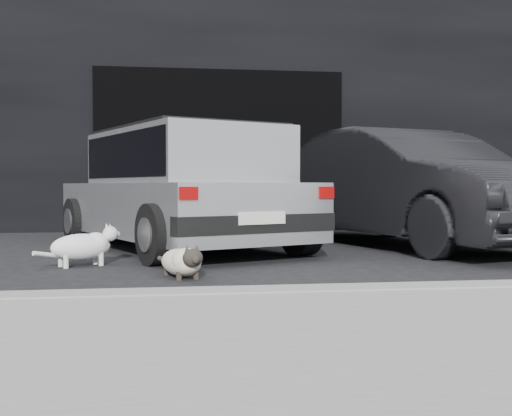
{
  "coord_description": "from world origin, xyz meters",
  "views": [
    {
      "loc": [
        0.11,
        -6.36,
        0.73
      ],
      "look_at": [
        0.95,
        -0.44,
        0.52
      ],
      "focal_mm": 45.0,
      "sensor_mm": 36.0,
      "label": 1
    }
  ],
  "objects": [
    {
      "name": "building_facade",
      "position": [
        1.0,
        6.0,
        2.5
      ],
      "size": [
        34.0,
        4.0,
        5.0
      ],
      "primitive_type": "cube",
      "color": "black",
      "rests_on": "ground"
    },
    {
      "name": "silver_hatchback",
      "position": [
        0.29,
        1.02,
        0.75
      ],
      "size": [
        3.0,
        4.09,
        1.38
      ],
      "rotation": [
        0.0,
        0.0,
        0.4
      ],
      "color": "silver",
      "rests_on": "ground"
    },
    {
      "name": "ground",
      "position": [
        0.0,
        0.0,
        0.0
      ],
      "size": [
        80.0,
        80.0,
        0.0
      ],
      "primitive_type": "plane",
      "color": "black",
      "rests_on": "ground"
    },
    {
      "name": "sidewalk",
      "position": [
        1.0,
        -3.8,
        0.06
      ],
      "size": [
        18.0,
        2.2,
        0.11
      ],
      "primitive_type": "cube",
      "color": "gray",
      "rests_on": "ground"
    },
    {
      "name": "garage_opening",
      "position": [
        1.0,
        3.99,
        1.3
      ],
      "size": [
        4.0,
        0.1,
        2.6
      ],
      "primitive_type": "cube",
      "color": "black",
      "rests_on": "ground"
    },
    {
      "name": "cat_siamese",
      "position": [
        0.25,
        -1.27,
        0.13
      ],
      "size": [
        0.43,
        0.79,
        0.29
      ],
      "rotation": [
        0.0,
        0.0,
        3.43
      ],
      "color": "beige",
      "rests_on": "ground"
    },
    {
      "name": "second_car",
      "position": [
        3.02,
        1.02,
        0.71
      ],
      "size": [
        2.68,
        4.57,
        1.42
      ],
      "primitive_type": "imported",
      "rotation": [
        0.0,
        0.0,
        0.29
      ],
      "color": "black",
      "rests_on": "ground"
    },
    {
      "name": "cat_white",
      "position": [
        -0.61,
        -0.38,
        0.19
      ],
      "size": [
        0.73,
        0.52,
        0.39
      ],
      "rotation": [
        0.0,
        0.0,
        -1.09
      ],
      "color": "white",
      "rests_on": "ground"
    },
    {
      "name": "curb",
      "position": [
        1.0,
        -2.6,
        0.06
      ],
      "size": [
        18.0,
        0.25,
        0.12
      ],
      "primitive_type": "cube",
      "color": "gray",
      "rests_on": "ground"
    }
  ]
}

